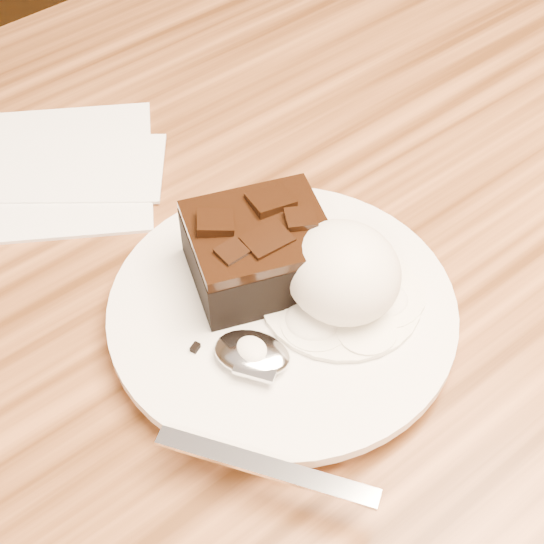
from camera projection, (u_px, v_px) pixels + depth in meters
dining_table at (353, 495)px, 0.87m from camera, size 1.20×0.80×0.75m
plate at (282, 315)px, 0.53m from camera, size 0.21×0.21×0.02m
brownie at (259, 254)px, 0.53m from camera, size 0.10×0.10×0.04m
ice_cream_scoop at (343, 272)px, 0.51m from camera, size 0.07×0.07×0.06m
melt_puddle at (341, 297)px, 0.53m from camera, size 0.10×0.10×0.00m
spoon at (252, 355)px, 0.49m from camera, size 0.12×0.17×0.01m
napkin at (54, 169)px, 0.63m from camera, size 0.19×0.19×0.01m
crumb_a at (338, 273)px, 0.54m from camera, size 0.01×0.01×0.00m
crumb_b at (282, 322)px, 0.51m from camera, size 0.01×0.01×0.00m
crumb_c at (195, 348)px, 0.50m from camera, size 0.01×0.01×0.00m
crumb_d at (352, 277)px, 0.54m from camera, size 0.01×0.01×0.00m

